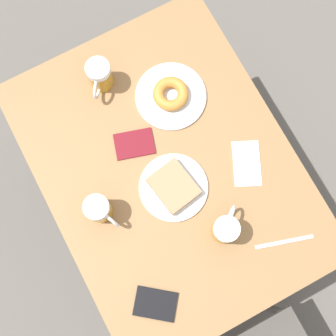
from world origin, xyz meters
TOP-DOWN VIEW (x-y plane):
  - ground_plane at (0.00, 0.00)m, footprint 8.00×8.00m
  - table at (0.00, 0.00)m, footprint 0.78×1.04m
  - plate_with_cake at (0.01, 0.06)m, footprint 0.22×0.22m
  - plate_with_donut at (-0.12, -0.21)m, footprint 0.24×0.24m
  - beer_mug_left at (0.25, 0.02)m, footprint 0.08×0.12m
  - beer_mug_center at (-0.06, 0.25)m, footprint 0.10×0.09m
  - beer_mug_right at (0.05, -0.36)m, footprint 0.09×0.11m
  - napkin_folded at (-0.23, 0.10)m, footprint 0.14×0.17m
  - fork at (-0.21, 0.37)m, footprint 0.18×0.07m
  - passport_near_edge at (0.06, -0.12)m, footprint 0.15×0.12m
  - passport_far_edge at (0.23, 0.35)m, footprint 0.15×0.15m

SIDE VIEW (x-z plane):
  - ground_plane at x=0.00m, z-range 0.00..0.00m
  - table at x=0.00m, z-range 0.31..1.06m
  - fork at x=-0.21m, z-range 0.75..0.76m
  - napkin_folded at x=-0.23m, z-range 0.75..0.76m
  - passport_near_edge at x=0.06m, z-range 0.75..0.76m
  - passport_far_edge at x=0.23m, z-range 0.75..0.76m
  - plate_with_donut at x=-0.12m, z-range 0.75..0.79m
  - plate_with_cake at x=0.01m, z-range 0.75..0.79m
  - beer_mug_left at x=0.25m, z-range 0.75..0.87m
  - beer_mug_center at x=-0.06m, z-range 0.75..0.87m
  - beer_mug_right at x=0.05m, z-range 0.75..0.87m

